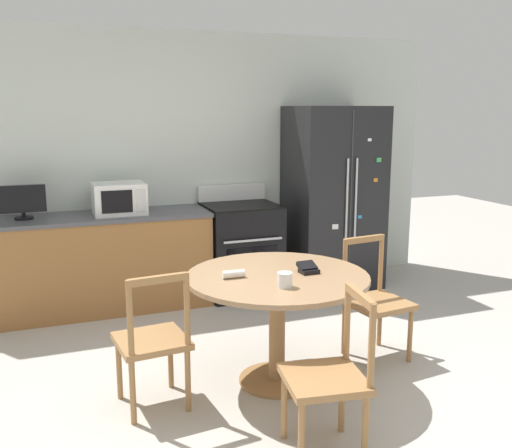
{
  "coord_description": "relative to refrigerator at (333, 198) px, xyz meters",
  "views": [
    {
      "loc": [
        -1.49,
        -3.0,
        1.85
      ],
      "look_at": [
        0.08,
        1.15,
        0.95
      ],
      "focal_mm": 40.0,
      "sensor_mm": 36.0,
      "label": 1
    }
  ],
  "objects": [
    {
      "name": "dining_chair_left",
      "position": [
        -2.26,
        -1.9,
        -0.5
      ],
      "size": [
        0.46,
        0.46,
        0.9
      ],
      "rotation": [
        0.0,
        0.0,
        6.38
      ],
      "color": "#9E7042",
      "rests_on": "ground_plane"
    },
    {
      "name": "kitchen_counter",
      "position": [
        -2.46,
        0.07,
        -0.49
      ],
      "size": [
        2.19,
        0.64,
        0.9
      ],
      "color": "#936033",
      "rests_on": "ground_plane"
    },
    {
      "name": "folded_napkin",
      "position": [
        -1.71,
        -1.83,
        -0.15
      ],
      "size": [
        0.15,
        0.06,
        0.05
      ],
      "color": "silver",
      "rests_on": "dining_table"
    },
    {
      "name": "ground_plane",
      "position": [
        -1.35,
        -2.22,
        -0.94
      ],
      "size": [
        14.0,
        14.0,
        0.0
      ],
      "primitive_type": "plane",
      "color": "#B2ADA3"
    },
    {
      "name": "dining_chair_near",
      "position": [
        -1.47,
        -2.72,
        -0.5
      ],
      "size": [
        0.48,
        0.48,
        0.9
      ],
      "rotation": [
        0.0,
        0.0,
        1.42
      ],
      "color": "#9E7042",
      "rests_on": "ground_plane"
    },
    {
      "name": "back_wall",
      "position": [
        -1.35,
        0.43,
        0.36
      ],
      "size": [
        5.2,
        0.1,
        2.6
      ],
      "color": "silver",
      "rests_on": "ground_plane"
    },
    {
      "name": "microwave",
      "position": [
        -2.18,
        0.05,
        0.1
      ],
      "size": [
        0.47,
        0.38,
        0.29
      ],
      "color": "white",
      "rests_on": "kitchen_counter"
    },
    {
      "name": "countertop_tv",
      "position": [
        -3.01,
        0.08,
        0.12
      ],
      "size": [
        0.39,
        0.16,
        0.3
      ],
      "color": "black",
      "rests_on": "kitchen_counter"
    },
    {
      "name": "wallet",
      "position": [
        -1.2,
        -1.89,
        -0.14
      ],
      "size": [
        0.12,
        0.13,
        0.07
      ],
      "color": "black",
      "rests_on": "dining_table"
    },
    {
      "name": "refrigerator",
      "position": [
        0.0,
        0.0,
        0.0
      ],
      "size": [
        0.9,
        0.75,
        1.88
      ],
      "color": "black",
      "rests_on": "ground_plane"
    },
    {
      "name": "candle_glass",
      "position": [
        -1.48,
        -2.13,
        -0.13
      ],
      "size": [
        0.09,
        0.09,
        0.09
      ],
      "color": "silver",
      "rests_on": "dining_table"
    },
    {
      "name": "oven_range",
      "position": [
        -1.01,
        0.04,
        -0.47
      ],
      "size": [
        0.71,
        0.68,
        1.08
      ],
      "color": "black",
      "rests_on": "ground_plane"
    },
    {
      "name": "dining_table",
      "position": [
        -1.41,
        -1.86,
        -0.32
      ],
      "size": [
        1.22,
        1.22,
        0.77
      ],
      "color": "#997551",
      "rests_on": "ground_plane"
    },
    {
      "name": "dining_chair_right",
      "position": [
        -0.57,
        -1.74,
        -0.5
      ],
      "size": [
        0.47,
        0.47,
        0.9
      ],
      "rotation": [
        0.0,
        0.0,
        3.26
      ],
      "color": "#9E7042",
      "rests_on": "ground_plane"
    }
  ]
}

